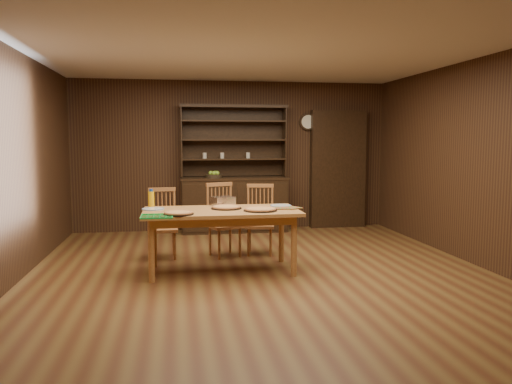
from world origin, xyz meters
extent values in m
plane|color=brown|center=(0.00, 0.00, 0.00)|extent=(6.00, 6.00, 0.00)
plane|color=silver|center=(0.00, 0.00, 2.60)|extent=(6.00, 6.00, 0.00)
plane|color=#3D2613|center=(0.00, 3.00, 1.30)|extent=(5.50, 0.00, 5.50)
plane|color=#3D2613|center=(0.00, -3.00, 1.30)|extent=(5.50, 0.00, 5.50)
plane|color=#3D2613|center=(-2.75, 0.00, 1.30)|extent=(0.00, 6.00, 6.00)
plane|color=#3D2613|center=(2.75, 0.00, 1.30)|extent=(0.00, 6.00, 6.00)
cube|color=black|center=(0.00, 2.74, 0.45)|extent=(1.80, 0.50, 0.90)
cube|color=black|center=(0.00, 2.74, 0.92)|extent=(1.84, 0.52, 0.04)
cube|color=black|center=(0.00, 2.97, 1.55)|extent=(1.80, 0.02, 1.20)
cube|color=black|center=(-0.89, 2.82, 1.55)|extent=(0.02, 0.32, 1.20)
cube|color=black|center=(0.89, 2.82, 1.55)|extent=(0.02, 0.32, 1.20)
cube|color=black|center=(0.00, 2.82, 2.15)|extent=(1.84, 0.34, 0.05)
cylinder|color=#ACA592|center=(-0.50, 2.82, 1.31)|extent=(0.07, 0.07, 0.10)
cylinder|color=#ACA592|center=(-0.20, 2.82, 1.31)|extent=(0.07, 0.07, 0.10)
cube|color=black|center=(1.90, 2.90, 1.05)|extent=(1.00, 0.18, 2.10)
cylinder|color=black|center=(1.35, 2.96, 1.90)|extent=(0.30, 0.04, 0.30)
cylinder|color=#EAE5C7|center=(1.35, 2.94, 1.90)|extent=(0.24, 0.01, 0.24)
cube|color=#BA8B40|center=(-0.46, 0.13, 0.73)|extent=(1.84, 0.92, 0.04)
cylinder|color=#BA8B40|center=(-1.27, -0.22, 0.35)|extent=(0.07, 0.07, 0.71)
cylinder|color=#BA8B40|center=(-1.27, 0.48, 0.35)|extent=(0.07, 0.07, 0.71)
cylinder|color=#BA8B40|center=(0.35, -0.22, 0.35)|extent=(0.07, 0.07, 0.71)
cylinder|color=#BA8B40|center=(0.35, 0.48, 0.35)|extent=(0.07, 0.07, 0.71)
cube|color=#9F5C36|center=(-1.17, 0.93, 0.39)|extent=(0.40, 0.38, 0.04)
cylinder|color=#9F5C36|center=(-1.31, 0.78, 0.19)|extent=(0.03, 0.03, 0.37)
cylinder|color=#9F5C36|center=(-1.33, 1.06, 0.19)|extent=(0.03, 0.03, 0.37)
cylinder|color=#9F5C36|center=(-1.02, 0.80, 0.19)|extent=(0.03, 0.03, 0.37)
cylinder|color=#9F5C36|center=(-1.04, 1.07, 0.19)|extent=(0.03, 0.03, 0.37)
cube|color=#9F5C36|center=(-1.18, 1.08, 0.91)|extent=(0.37, 0.05, 0.05)
cube|color=#9F5C36|center=(-0.35, 0.92, 0.42)|extent=(0.52, 0.51, 0.04)
cylinder|color=#9F5C36|center=(-0.44, 0.73, 0.20)|extent=(0.03, 0.03, 0.40)
cylinder|color=#9F5C36|center=(-0.54, 1.00, 0.20)|extent=(0.03, 0.03, 0.40)
cylinder|color=#9F5C36|center=(-0.15, 0.84, 0.20)|extent=(0.03, 0.03, 0.40)
cylinder|color=#9F5C36|center=(-0.25, 1.11, 0.20)|extent=(0.03, 0.03, 0.40)
cube|color=#9F5C36|center=(-0.40, 1.07, 0.97)|extent=(0.38, 0.17, 0.05)
cube|color=#9F5C36|center=(0.15, 0.96, 0.40)|extent=(0.46, 0.45, 0.04)
cylinder|color=#9F5C36|center=(-0.03, 0.85, 0.19)|extent=(0.03, 0.03, 0.38)
cylinder|color=#9F5C36|center=(0.03, 1.13, 0.19)|extent=(0.03, 0.03, 0.38)
cylinder|color=#9F5C36|center=(0.26, 0.79, 0.19)|extent=(0.03, 0.03, 0.38)
cylinder|color=#9F5C36|center=(0.32, 1.07, 0.19)|extent=(0.03, 0.03, 0.38)
cube|color=#9F5C36|center=(0.18, 1.11, 0.94)|extent=(0.38, 0.11, 0.05)
cylinder|color=black|center=(-0.97, -0.17, 0.76)|extent=(0.34, 0.34, 0.01)
cylinder|color=tan|center=(-0.97, -0.17, 0.77)|extent=(0.31, 0.31, 0.02)
torus|color=#B1703F|center=(-0.97, -0.17, 0.77)|extent=(0.32, 0.32, 0.03)
cylinder|color=black|center=(-0.02, -0.02, 0.76)|extent=(0.40, 0.40, 0.01)
cylinder|color=tan|center=(-0.02, -0.02, 0.77)|extent=(0.36, 0.36, 0.02)
torus|color=#B1703F|center=(-0.02, -0.02, 0.77)|extent=(0.37, 0.37, 0.03)
cylinder|color=black|center=(-0.39, 0.22, 0.76)|extent=(0.37, 0.37, 0.01)
cylinder|color=tan|center=(-0.39, 0.22, 0.77)|extent=(0.34, 0.34, 0.02)
torus|color=#B1703F|center=(-0.39, 0.22, 0.77)|extent=(0.34, 0.34, 0.03)
cylinder|color=beige|center=(-1.27, 0.28, 0.76)|extent=(0.27, 0.27, 0.01)
torus|color=#3563A1|center=(-1.27, 0.28, 0.76)|extent=(0.27, 0.27, 0.01)
cylinder|color=beige|center=(0.31, 0.33, 0.76)|extent=(0.26, 0.26, 0.01)
torus|color=#3563A1|center=(0.31, 0.33, 0.76)|extent=(0.27, 0.27, 0.01)
cube|color=silver|center=(-0.41, 0.55, 0.81)|extent=(0.33, 0.30, 0.11)
cylinder|color=#F3B10C|center=(-1.30, 0.51, 0.85)|extent=(0.08, 0.08, 0.20)
cylinder|color=#12379A|center=(-1.30, 0.51, 0.96)|extent=(0.04, 0.04, 0.03)
cube|color=#A11218|center=(0.40, 0.10, 0.76)|extent=(0.26, 0.26, 0.01)
cube|color=#A11218|center=(0.28, 0.11, 0.76)|extent=(0.21, 0.21, 0.02)
cylinder|color=black|center=(-0.36, 2.69, 0.97)|extent=(0.30, 0.30, 0.06)
sphere|color=#8DB02E|center=(-0.41, 2.69, 1.02)|extent=(0.08, 0.08, 0.08)
sphere|color=#8DB02E|center=(-0.33, 2.72, 1.02)|extent=(0.08, 0.08, 0.08)
sphere|color=#8DB02E|center=(-0.36, 2.64, 1.02)|extent=(0.08, 0.08, 0.08)
sphere|color=#8DB02E|center=(-0.30, 2.67, 1.02)|extent=(0.08, 0.08, 0.08)
camera|label=1|loc=(-0.99, -5.75, 1.58)|focal=35.00mm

